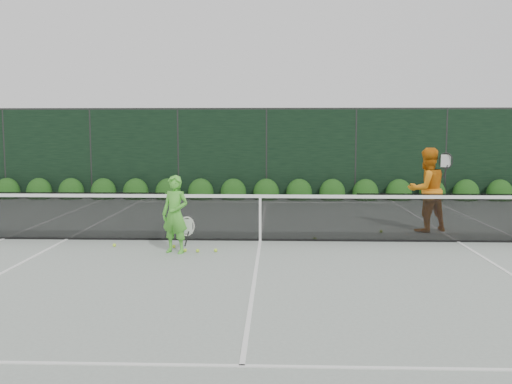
{
  "coord_description": "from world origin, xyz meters",
  "views": [
    {
      "loc": [
        0.33,
        -11.77,
        2.31
      ],
      "look_at": [
        -0.1,
        0.3,
        1.0
      ],
      "focal_mm": 40.0,
      "sensor_mm": 36.0,
      "label": 1
    }
  ],
  "objects": [
    {
      "name": "hedge_row",
      "position": [
        -0.0,
        7.15,
        0.23
      ],
      "size": [
        31.66,
        0.65,
        0.94
      ],
      "color": "#15350E",
      "rests_on": "ground"
    },
    {
      "name": "tennis_balls",
      "position": [
        -0.58,
        -0.54,
        0.03
      ],
      "size": [
        5.67,
        2.28,
        0.07
      ],
      "color": "#C3F636",
      "rests_on": "ground"
    },
    {
      "name": "court_lines",
      "position": [
        0.0,
        0.0,
        0.01
      ],
      "size": [
        11.03,
        23.83,
        0.01
      ],
      "color": "white",
      "rests_on": "ground"
    },
    {
      "name": "tennis_net",
      "position": [
        -0.02,
        0.0,
        0.53
      ],
      "size": [
        12.9,
        0.1,
        1.07
      ],
      "color": "black",
      "rests_on": "ground"
    },
    {
      "name": "windscreen_fence",
      "position": [
        0.0,
        -2.71,
        1.51
      ],
      "size": [
        32.0,
        21.07,
        3.06
      ],
      "color": "black",
      "rests_on": "ground"
    },
    {
      "name": "player_woman",
      "position": [
        -1.57,
        -1.22,
        0.73
      ],
      "size": [
        0.66,
        0.52,
        1.47
      ],
      "rotation": [
        0.0,
        0.0,
        -0.37
      ],
      "color": "#54BF38",
      "rests_on": "ground"
    },
    {
      "name": "player_man",
      "position": [
        3.77,
        1.28,
        0.96
      ],
      "size": [
        1.12,
        1.0,
        1.92
      ],
      "rotation": [
        0.0,
        0.0,
        3.48
      ],
      "color": "orange",
      "rests_on": "ground"
    },
    {
      "name": "ground",
      "position": [
        0.0,
        0.0,
        0.0
      ],
      "size": [
        80.0,
        80.0,
        0.0
      ],
      "primitive_type": "plane",
      "color": "gray",
      "rests_on": "ground"
    }
  ]
}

